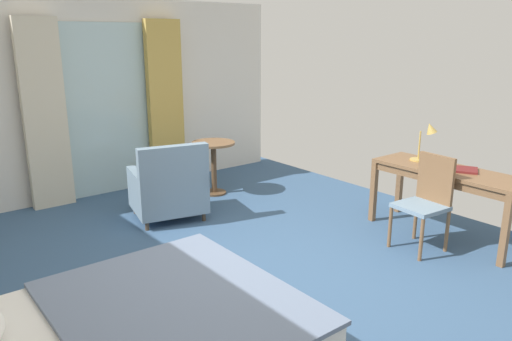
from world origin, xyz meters
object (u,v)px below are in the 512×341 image
at_px(desk_lamp, 427,137).
at_px(closed_book, 461,169).
at_px(writing_desk, 448,177).
at_px(round_cafe_table, 214,156).
at_px(desk_chair, 427,198).
at_px(armchair_by_window, 169,189).

distance_m(desk_lamp, closed_book, 0.53).
bearing_deg(writing_desk, round_cafe_table, 111.87).
distance_m(desk_chair, closed_book, 0.53).
relative_size(closed_book, armchair_by_window, 0.34).
bearing_deg(closed_book, desk_lamp, 52.49).
xyz_separation_m(writing_desk, armchair_by_window, (-2.00, 2.23, -0.28)).
bearing_deg(writing_desk, desk_chair, -174.36).
height_order(closed_book, armchair_by_window, armchair_by_window).
distance_m(desk_chair, round_cafe_table, 2.81).
distance_m(writing_desk, armchair_by_window, 3.01).
distance_m(desk_lamp, armchair_by_window, 2.90).
distance_m(armchair_by_window, round_cafe_table, 1.04).
height_order(desk_lamp, armchair_by_window, desk_lamp).
relative_size(writing_desk, desk_lamp, 3.52).
xyz_separation_m(desk_lamp, armchair_by_window, (-2.12, 1.88, -0.63)).
relative_size(desk_chair, round_cafe_table, 1.33).
relative_size(closed_book, round_cafe_table, 0.45).
bearing_deg(round_cafe_table, closed_book, -68.13).
bearing_deg(desk_chair, armchair_by_window, 124.57).
relative_size(armchair_by_window, round_cafe_table, 1.29).
bearing_deg(desk_lamp, desk_chair, -144.00).
bearing_deg(desk_lamp, armchair_by_window, 138.47).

